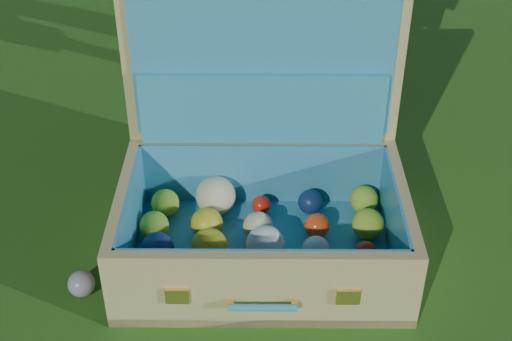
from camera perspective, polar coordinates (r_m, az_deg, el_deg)
name	(u,v)px	position (r m, az deg, el deg)	size (l,w,h in m)	color
ground	(350,282)	(1.71, 7.53, -8.81)	(60.00, 60.00, 0.00)	#215114
stray_ball	(81,284)	(1.69, -13.79, -8.79)	(0.06, 0.06, 0.06)	teal
suitcase	(260,179)	(1.70, 0.30, -0.70)	(0.75, 0.60, 0.65)	tan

